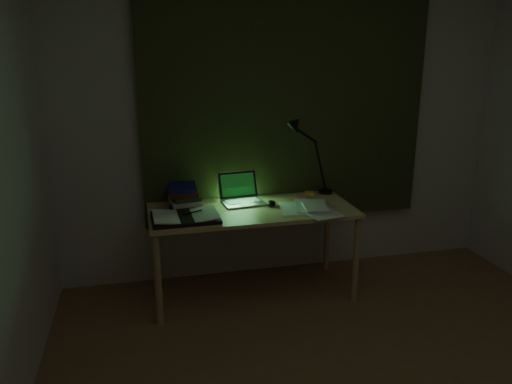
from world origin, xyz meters
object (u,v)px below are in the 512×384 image
desk (252,252)px  desk_lamp (327,157)px  laptop (243,190)px  book_stack (184,195)px  open_textbook (185,217)px  loose_papers (307,207)px

desk → desk_lamp: size_ratio=2.50×
laptop → book_stack: size_ratio=1.37×
desk → open_textbook: 0.61m
desk → desk_lamp: 0.94m
open_textbook → loose_papers: (0.87, 0.03, -0.01)m
laptop → open_textbook: (-0.45, -0.25, -0.09)m
open_textbook → loose_papers: size_ratio=1.17×
open_textbook → book_stack: book_stack is taller
desk → desk_lamp: (0.65, 0.25, 0.62)m
open_textbook → laptop: bearing=27.8°
laptop → desk_lamp: size_ratio=0.58×
laptop → desk: bearing=-81.1°
laptop → desk_lamp: (0.69, 0.13, 0.18)m
open_textbook → book_stack: bearing=84.2°
book_stack → desk: bearing=-19.8°
loose_papers → laptop: bearing=152.1°
desk → laptop: bearing=105.1°
laptop → loose_papers: (0.42, -0.22, -0.10)m
desk → loose_papers: 0.52m
desk_lamp → book_stack: bearing=-173.1°
desk → desk_lamp: bearing=21.3°
desk_lamp → loose_papers: bearing=-125.7°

